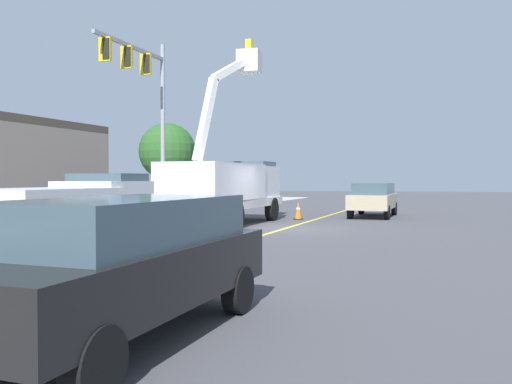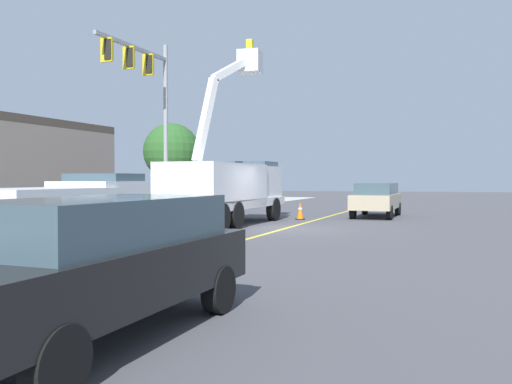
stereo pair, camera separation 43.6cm
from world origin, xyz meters
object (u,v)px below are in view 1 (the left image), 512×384
at_px(passing_minivan, 374,197).
at_px(service_pickup_truck, 72,211).
at_px(traffic_signal_mast, 145,91).
at_px(utility_bucket_truck, 226,186).
at_px(traffic_cone_mid_front, 298,211).
at_px(traffic_cone_leading, 97,256).
at_px(trailing_sedan, 123,258).

bearing_deg(passing_minivan, service_pickup_truck, 154.89).
distance_m(service_pickup_truck, traffic_signal_mast, 12.87).
xyz_separation_m(utility_bucket_truck, traffic_cone_mid_front, (3.46, -2.53, -1.22)).
distance_m(utility_bucket_truck, service_pickup_truck, 9.56).
bearing_deg(traffic_signal_mast, utility_bucket_truck, -114.05).
bearing_deg(traffic_cone_leading, trailing_sedan, -147.19).
height_order(passing_minivan, traffic_cone_mid_front, passing_minivan).
bearing_deg(utility_bucket_truck, traffic_signal_mast, 65.95).
distance_m(passing_minivan, traffic_signal_mast, 12.29).
height_order(passing_minivan, traffic_cone_leading, passing_minivan).
distance_m(utility_bucket_truck, traffic_cone_leading, 11.68).
distance_m(utility_bucket_truck, traffic_signal_mast, 6.59).
relative_size(utility_bucket_truck, service_pickup_truck, 1.45).
height_order(passing_minivan, trailing_sedan, same).
bearing_deg(utility_bucket_truck, traffic_cone_leading, -177.17).
height_order(passing_minivan, traffic_signal_mast, traffic_signal_mast).
bearing_deg(traffic_signal_mast, traffic_cone_leading, -159.59).
relative_size(utility_bucket_truck, traffic_cone_leading, 11.53).
relative_size(service_pickup_truck, passing_minivan, 1.16).
bearing_deg(passing_minivan, traffic_cone_leading, 162.97).
bearing_deg(trailing_sedan, passing_minivan, -7.64).
bearing_deg(traffic_signal_mast, passing_minivan, -68.96).
distance_m(utility_bucket_truck, trailing_sedan, 15.82).
distance_m(utility_bucket_truck, traffic_cone_mid_front, 4.46).
distance_m(trailing_sedan, traffic_cone_mid_front, 18.98).
relative_size(utility_bucket_truck, trailing_sedan, 1.69).
bearing_deg(traffic_cone_mid_front, service_pickup_truck, 163.55).
xyz_separation_m(traffic_cone_leading, traffic_signal_mast, (13.60, 5.06, 5.65)).
height_order(utility_bucket_truck, passing_minivan, utility_bucket_truck).
relative_size(service_pickup_truck, traffic_cone_leading, 7.94).
xyz_separation_m(trailing_sedan, traffic_cone_mid_front, (18.96, 0.56, -0.57)).
xyz_separation_m(trailing_sedan, traffic_cone_leading, (3.90, 2.51, -0.61)).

